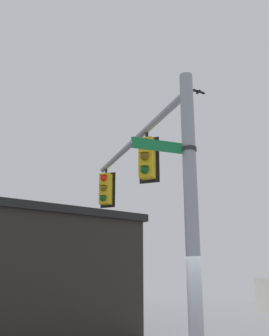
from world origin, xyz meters
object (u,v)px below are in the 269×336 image
traffic_light_nearest_pole (147,158)px  bird_flying (198,92)px  street_name_sign (174,148)px  traffic_light_mid_inner (106,189)px

traffic_light_nearest_pole → bird_flying: (-0.75, -3.16, 3.23)m
traffic_light_nearest_pole → street_name_sign: traffic_light_nearest_pole is taller
traffic_light_mid_inner → bird_flying: size_ratio=3.09×
traffic_light_nearest_pole → street_name_sign: (-1.24, 1.82, -0.48)m
street_name_sign → traffic_light_mid_inner: bearing=-50.5°
traffic_light_mid_inner → street_name_sign: size_ratio=1.22×
traffic_light_nearest_pole → bird_flying: 4.59m
traffic_light_nearest_pole → street_name_sign: bearing=124.3°
traffic_light_nearest_pole → traffic_light_mid_inner: (2.50, -2.70, 0.00)m
traffic_light_nearest_pole → bird_flying: size_ratio=3.09×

